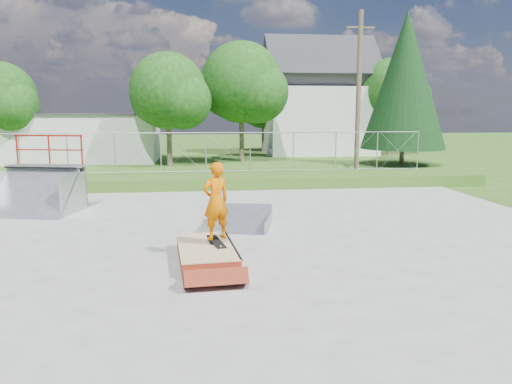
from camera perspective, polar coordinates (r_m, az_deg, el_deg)
ground at (r=12.44m, az=-4.58°, el=-5.84°), size 120.00×120.00×0.00m
concrete_pad at (r=12.43m, az=-4.59°, el=-5.75°), size 20.00×16.00×0.04m
grass_berm at (r=21.72m, az=-5.64°, el=1.28°), size 24.00×3.00×0.50m
grind_box at (r=10.90m, az=-5.71°, el=-7.04°), size 1.35×2.51×0.36m
quarter_pipe at (r=17.17m, az=-24.00°, el=1.72°), size 2.86×2.58×2.45m
flat_bank_ramp at (r=13.86m, az=-1.86°, el=-3.17°), size 2.02×2.10×0.51m
skateboard at (r=10.95m, az=-4.54°, el=-5.74°), size 0.43×0.82×0.13m
skater at (r=10.76m, az=-4.59°, el=-1.40°), size 0.73×0.63×1.69m
chain_link_fence at (r=22.59m, az=-5.75°, el=4.52°), size 20.00×0.06×1.80m
utility_building_flat at (r=34.88m, az=-19.50°, el=5.84°), size 10.00×6.00×3.00m
gable_house at (r=39.17m, az=7.17°, el=10.02°), size 8.40×6.08×8.94m
utility_pole at (r=25.31m, az=11.63°, el=10.77°), size 0.24×0.24×8.00m
tree_left_near at (r=29.89m, az=-9.57°, el=11.02°), size 4.76×4.48×6.65m
tree_center at (r=32.02m, az=-1.12°, el=12.09°), size 5.44×5.12×7.60m
tree_left_far at (r=33.81m, az=-26.85°, el=9.43°), size 4.42×4.16×6.18m
tree_right_far at (r=38.76m, az=15.70°, el=10.81°), size 5.10×4.80×7.12m
tree_back_mid at (r=40.27m, az=1.20°, el=9.77°), size 4.08×3.84×5.70m
conifer_tree at (r=31.62m, az=16.68°, el=12.12°), size 5.04×5.04×9.10m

